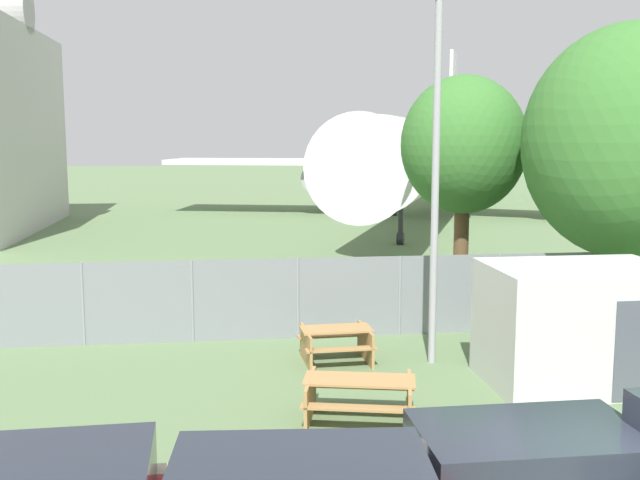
{
  "coord_description": "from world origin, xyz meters",
  "views": [
    {
      "loc": [
        -4.26,
        -7.38,
        4.93
      ],
      "look_at": [
        -1.62,
        13.42,
        2.0
      ],
      "focal_mm": 42.0,
      "sensor_mm": 36.0,
      "label": 1
    }
  ],
  "objects": [
    {
      "name": "perimeter_fence",
      "position": [
        -0.0,
        10.42,
        0.99
      ],
      "size": [
        56.07,
        0.07,
        1.99
      ],
      "color": "gray",
      "rests_on": "ground"
    },
    {
      "name": "airplane",
      "position": [
        7.83,
        36.11,
        3.8
      ],
      "size": [
        32.69,
        39.88,
        11.38
      ],
      "rotation": [
        0.0,
        0.0,
        -1.95
      ],
      "color": "white",
      "rests_on": "ground"
    },
    {
      "name": "portable_cabin",
      "position": [
        2.65,
        6.35,
        1.2
      ],
      "size": [
        3.57,
        2.49,
        2.39
      ],
      "rotation": [
        0.0,
        0.0,
        -0.0
      ],
      "color": "silver",
      "rests_on": "ground"
    },
    {
      "name": "picnic_bench_near_cabin",
      "position": [
        -2.01,
        4.91,
        0.48
      ],
      "size": [
        2.19,
        1.8,
        0.76
      ],
      "rotation": [
        0.0,
        0.0,
        -0.23
      ],
      "color": "#A37A47",
      "rests_on": "ground"
    },
    {
      "name": "picnic_bench_open_grass",
      "position": [
        -1.9,
        8.37,
        0.47
      ],
      "size": [
        1.6,
        1.47,
        0.76
      ],
      "rotation": [
        0.0,
        0.0,
        0.05
      ],
      "color": "#A37A47",
      "rests_on": "ground"
    },
    {
      "name": "tree_near_hangar",
      "position": [
        5.69,
        10.06,
        4.75
      ],
      "size": [
        5.3,
        5.3,
        7.69
      ],
      "color": "#4C3823",
      "rests_on": "ground"
    },
    {
      "name": "tree_behind_benches",
      "position": [
        2.57,
        13.6,
        4.64
      ],
      "size": [
        3.62,
        3.62,
        6.66
      ],
      "color": "brown",
      "rests_on": "ground"
    },
    {
      "name": "car_white_hatchback_near_left",
      "position": [
        -0.68,
        0.82,
        0.78
      ],
      "size": [
        3.75,
        1.93,
        1.44
      ],
      "rotation": [
        0.0,
        0.0,
        3.15
      ],
      "color": "black",
      "rests_on": "ground"
    },
    {
      "name": "light_mast",
      "position": [
        0.17,
        8.06,
        5.0
      ],
      "size": [
        0.44,
        0.44,
        8.24
      ],
      "color": "#99999E",
      "rests_on": "ground"
    }
  ]
}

